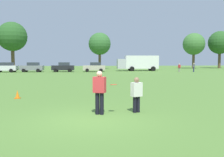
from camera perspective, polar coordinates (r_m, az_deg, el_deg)
ground_plane at (r=9.08m, az=-5.34°, el=-9.62°), size 180.23×180.23×0.00m
player_thrower at (r=9.75m, az=-2.96°, el=-2.71°), size 0.56×0.45×1.76m
player_defender at (r=10.19m, az=5.78°, el=-3.38°), size 0.51×0.41×1.48m
frisbee at (r=9.72m, az=0.37°, el=-1.46°), size 0.27×0.27×0.08m
traffic_cone at (r=14.96m, az=-21.34°, el=-3.51°), size 0.32×0.32×0.48m
parked_car_near_left at (r=49.18m, az=-23.67°, el=2.44°), size 4.28×2.38×1.82m
parked_car_mid_left at (r=48.32m, az=-18.22°, el=2.56°), size 4.28×2.38×1.82m
parked_car_center at (r=47.38m, az=-11.37°, el=2.66°), size 4.28×2.38×1.82m
parked_car_mid_right at (r=46.81m, az=-4.17°, el=2.72°), size 4.28×2.38×1.82m
box_truck at (r=51.12m, az=6.23°, el=3.76°), size 8.61×3.28×3.18m
bystander_sideline_watcher at (r=48.33m, az=18.66°, el=2.62°), size 0.52×0.54×1.73m
bystander_far_jogger at (r=47.74m, az=15.54°, el=2.57°), size 0.41×0.50×1.58m
tree_center_elm at (r=65.48m, az=-22.39°, el=9.06°), size 7.18×7.18×11.66m
tree_east_birch at (r=64.27m, az=-2.92°, el=8.12°), size 5.82×5.82×9.45m
tree_east_oak at (r=70.07m, az=18.67°, el=7.66°), size 5.90×5.90×9.59m
tree_far_east_pine at (r=74.67m, az=24.02°, el=7.69°), size 6.37×6.37×10.36m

